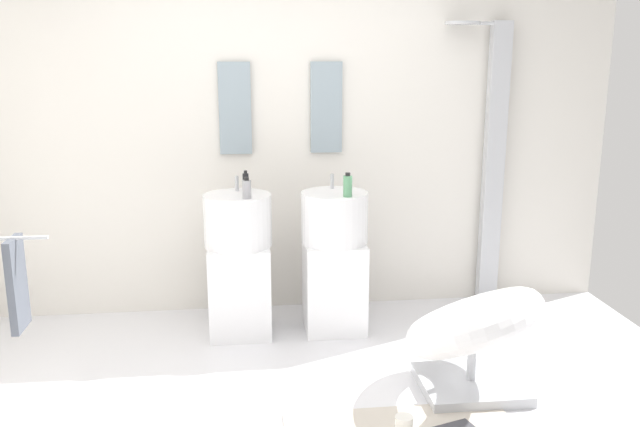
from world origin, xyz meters
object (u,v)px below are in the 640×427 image
Objects in this scene: lounge_chair at (473,331)px; soap_bottle_black at (246,182)px; coffee_mug at (404,426)px; pedestal_sink_left at (239,262)px; soap_bottle_grey at (247,189)px; soap_bottle_green at (348,186)px; shower_column at (492,160)px; towel_rack at (12,288)px; pedestal_sink_right at (334,259)px.

lounge_chair is 1.73m from soap_bottle_black.
lounge_chair is 0.71m from coffee_mug.
pedestal_sink_left is 7.76× the size of soap_bottle_grey.
coffee_mug is 0.65× the size of soap_bottle_green.
shower_column is 20.45× the size of coffee_mug.
lounge_chair is at bearing -40.56° from soap_bottle_black.
towel_rack is 2.01m from soap_bottle_green.
pedestal_sink_left is at bearing -121.71° from soap_bottle_black.
pedestal_sink_right is 1.45m from coffee_mug.
coffee_mug is 0.72× the size of soap_bottle_black.
soap_bottle_green is (1.88, 0.59, 0.39)m from towel_rack.
soap_bottle_grey is (-1.21, 0.82, 0.66)m from lounge_chair.
towel_rack is at bearing -148.04° from pedestal_sink_left.
shower_column is at bearing 59.16° from coffee_mug.
coffee_mug is (0.15, -1.37, -0.43)m from pedestal_sink_right.
pedestal_sink_left reaches higher than lounge_chair.
pedestal_sink_left and pedestal_sink_right have the same top height.
soap_bottle_green is 0.63m from soap_bottle_grey.
soap_bottle_grey reaches higher than towel_rack.
soap_bottle_green is (-1.14, -0.53, -0.06)m from shower_column.
soap_bottle_green reaches higher than pedestal_sink_right.
shower_column is at bearing 17.86° from pedestal_sink_right.
lounge_chair is at bearing -4.78° from towel_rack.
soap_bottle_green is at bearing -66.82° from pedestal_sink_right.
coffee_mug is (-0.48, -0.43, -0.29)m from lounge_chair.
pedestal_sink_left reaches higher than towel_rack.
shower_column reaches higher than coffee_mug.
pedestal_sink_right is 6.81× the size of soap_bottle_green.
towel_rack is 9.48× the size of coffee_mug.
soap_bottle_green is at bearing 17.53° from towel_rack.
pedestal_sink_right is 10.45× the size of coffee_mug.
pedestal_sink_right is 0.78m from soap_bottle_black.
coffee_mug is (1.97, -0.63, -0.57)m from towel_rack.
soap_bottle_green is (0.06, -0.15, 0.52)m from pedestal_sink_right.
towel_rack is at bearing 175.22° from lounge_chair.
soap_bottle_black is at bearing 90.97° from soap_bottle_grey.
coffee_mug is 1.73m from soap_bottle_grey.
pedestal_sink_right is at bearing 96.41° from coffee_mug.
lounge_chair is 7.18× the size of soap_bottle_green.
lounge_chair reaches higher than coffee_mug.
soap_bottle_black is 0.68m from soap_bottle_green.
coffee_mug is at bearing -59.85° from soap_bottle_grey.
soap_bottle_black is at bearing 139.44° from lounge_chair.
soap_bottle_black is (-1.21, 1.04, 0.66)m from lounge_chair.
pedestal_sink_left is 0.63m from pedestal_sink_right.
pedestal_sink_left is 1.00× the size of pedestal_sink_right.
pedestal_sink_right is 0.55m from soap_bottle_green.
shower_column is 13.33× the size of soap_bottle_green.
soap_bottle_grey is (-1.78, -0.51, -0.07)m from shower_column.
coffee_mug is at bearing -60.16° from pedestal_sink_left.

